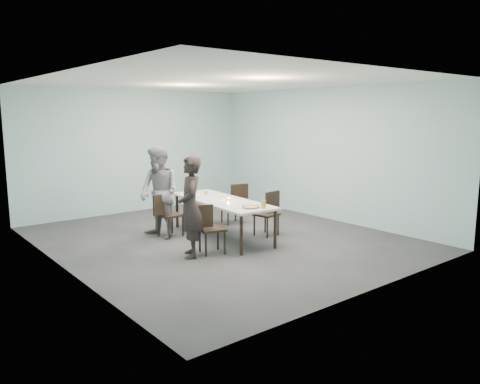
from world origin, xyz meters
TOP-DOWN VIEW (x-y plane):
  - ground at (0.00, 0.00)m, footprint 7.00×7.00m
  - room_shell at (0.00, 0.00)m, footprint 6.02×7.02m
  - table at (0.09, 0.08)m, footprint 1.11×2.66m
  - chair_near_left at (-0.77, -0.66)m, footprint 0.65×0.52m
  - chair_far_left at (-0.75, 0.76)m, footprint 0.63×0.47m
  - chair_near_right at (0.94, -0.35)m, footprint 0.64×0.48m
  - chair_far_right at (1.06, 0.89)m, footprint 0.65×0.50m
  - diner_near at (-1.09, -0.62)m, footprint 0.66×0.75m
  - diner_far at (-0.88, 0.82)m, footprint 0.83×0.98m
  - pizza at (-0.01, -0.92)m, footprint 0.34×0.34m
  - side_plate at (0.19, -0.41)m, footprint 0.18×0.18m
  - beer_glass at (0.16, -1.08)m, footprint 0.08×0.08m
  - water_tumbler at (0.20, -1.00)m, footprint 0.08×0.08m
  - tealight at (0.15, -0.05)m, footprint 0.06×0.06m
  - amber_tumbler at (0.17, 0.75)m, footprint 0.07×0.07m
  - menu at (-0.00, 0.95)m, footprint 0.32×0.24m

SIDE VIEW (x-z plane):
  - ground at x=0.00m, z-range 0.00..0.00m
  - chair_near_left at x=-0.77m, z-range 0.07..0.94m
  - chair_far_left at x=-0.75m, z-range 0.07..0.94m
  - chair_near_right at x=0.94m, z-range 0.07..0.94m
  - chair_far_right at x=1.06m, z-range 0.07..0.94m
  - table at x=0.09m, z-range 0.32..1.07m
  - menu at x=0.00m, z-range 0.75..0.76m
  - side_plate at x=0.19m, z-range 0.75..0.76m
  - pizza at x=-0.01m, z-range 0.75..0.79m
  - tealight at x=0.15m, z-range 0.75..0.79m
  - amber_tumbler at x=0.17m, z-range 0.75..0.83m
  - water_tumbler at x=0.20m, z-range 0.75..0.84m
  - beer_glass at x=0.16m, z-range 0.75..0.90m
  - diner_near at x=-1.09m, z-range 0.00..1.72m
  - diner_far at x=-0.88m, z-range 0.00..1.80m
  - room_shell at x=0.00m, z-range 0.52..3.53m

